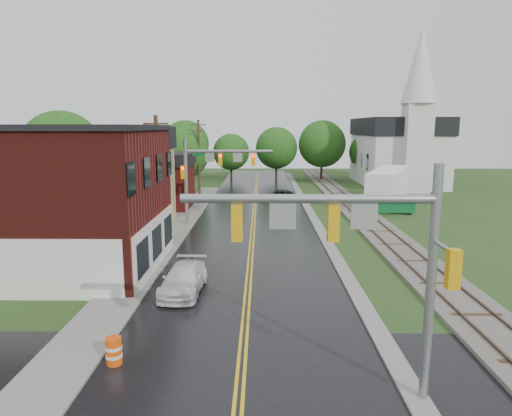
{
  "coord_description": "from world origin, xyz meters",
  "views": [
    {
      "loc": [
        0.67,
        -10.68,
        8.2
      ],
      "look_at": [
        0.37,
        15.59,
        3.5
      ],
      "focal_mm": 32.0,
      "sensor_mm": 36.0,
      "label": 1
    }
  ],
  "objects_px": {
    "utility_pole_b": "(158,176)",
    "suv_dark": "(282,197)",
    "construction_barrel": "(114,351)",
    "tree_left_b": "(63,154)",
    "tree_left_c": "(131,160)",
    "utility_pole_c": "(199,156)",
    "traffic_signal_near": "(359,241)",
    "tree_left_e": "(185,154)",
    "semi_trailer": "(389,184)",
    "traffic_signal_far": "(211,166)",
    "church": "(400,144)",
    "brick_building": "(32,198)",
    "pickup_white": "(184,279)"
  },
  "relations": [
    {
      "from": "utility_pole_b",
      "to": "tree_left_b",
      "type": "height_order",
      "value": "tree_left_b"
    },
    {
      "from": "tree_left_e",
      "to": "construction_barrel",
      "type": "distance_m",
      "value": 42.35
    },
    {
      "from": "church",
      "to": "tree_left_c",
      "type": "bearing_deg",
      "value": -157.76
    },
    {
      "from": "utility_pole_c",
      "to": "tree_left_b",
      "type": "bearing_deg",
      "value": -132.39
    },
    {
      "from": "tree_left_b",
      "to": "traffic_signal_near",
      "type": "bearing_deg",
      "value": -54.51
    },
    {
      "from": "tree_left_b",
      "to": "tree_left_c",
      "type": "bearing_deg",
      "value": 63.44
    },
    {
      "from": "construction_barrel",
      "to": "pickup_white",
      "type": "bearing_deg",
      "value": 79.95
    },
    {
      "from": "tree_left_e",
      "to": "semi_trailer",
      "type": "xyz_separation_m",
      "value": [
        22.93,
        -9.01,
        -2.54
      ]
    },
    {
      "from": "traffic_signal_far",
      "to": "church",
      "type": "bearing_deg",
      "value": 48.73
    },
    {
      "from": "tree_left_b",
      "to": "construction_barrel",
      "type": "distance_m",
      "value": 31.38
    },
    {
      "from": "traffic_signal_near",
      "to": "tree_left_e",
      "type": "height_order",
      "value": "tree_left_e"
    },
    {
      "from": "utility_pole_b",
      "to": "semi_trailer",
      "type": "relative_size",
      "value": 0.75
    },
    {
      "from": "suv_dark",
      "to": "tree_left_c",
      "type": "bearing_deg",
      "value": 177.3
    },
    {
      "from": "utility_pole_b",
      "to": "semi_trailer",
      "type": "bearing_deg",
      "value": 35.49
    },
    {
      "from": "traffic_signal_far",
      "to": "tree_left_b",
      "type": "bearing_deg",
      "value": 161.19
    },
    {
      "from": "traffic_signal_near",
      "to": "church",
      "type": "bearing_deg",
      "value": 72.28
    },
    {
      "from": "utility_pole_b",
      "to": "semi_trailer",
      "type": "xyz_separation_m",
      "value": [
        20.88,
        14.89,
        -2.45
      ]
    },
    {
      "from": "utility_pole_b",
      "to": "tree_left_b",
      "type": "bearing_deg",
      "value": 138.14
    },
    {
      "from": "brick_building",
      "to": "tree_left_c",
      "type": "height_order",
      "value": "brick_building"
    },
    {
      "from": "suv_dark",
      "to": "construction_barrel",
      "type": "xyz_separation_m",
      "value": [
        -7.37,
        -33.56,
        -0.23
      ]
    },
    {
      "from": "traffic_signal_near",
      "to": "utility_pole_b",
      "type": "xyz_separation_m",
      "value": [
        -10.27,
        20.0,
        -0.25
      ]
    },
    {
      "from": "utility_pole_c",
      "to": "construction_barrel",
      "type": "height_order",
      "value": "utility_pole_c"
    },
    {
      "from": "tree_left_c",
      "to": "construction_barrel",
      "type": "relative_size",
      "value": 7.72
    },
    {
      "from": "tree_left_b",
      "to": "suv_dark",
      "type": "bearing_deg",
      "value": 15.26
    },
    {
      "from": "utility_pole_b",
      "to": "pickup_white",
      "type": "relative_size",
      "value": 1.93
    },
    {
      "from": "traffic_signal_near",
      "to": "traffic_signal_far",
      "type": "relative_size",
      "value": 1.0
    },
    {
      "from": "church",
      "to": "construction_barrel",
      "type": "height_order",
      "value": "church"
    },
    {
      "from": "tree_left_b",
      "to": "suv_dark",
      "type": "distance_m",
      "value": 22.09
    },
    {
      "from": "traffic_signal_far",
      "to": "construction_barrel",
      "type": "bearing_deg",
      "value": -92.45
    },
    {
      "from": "brick_building",
      "to": "tree_left_c",
      "type": "bearing_deg",
      "value": 93.14
    },
    {
      "from": "utility_pole_c",
      "to": "tree_left_b",
      "type": "relative_size",
      "value": 0.93
    },
    {
      "from": "tree_left_b",
      "to": "tree_left_e",
      "type": "height_order",
      "value": "tree_left_b"
    },
    {
      "from": "suv_dark",
      "to": "semi_trailer",
      "type": "height_order",
      "value": "semi_trailer"
    },
    {
      "from": "traffic_signal_far",
      "to": "tree_left_b",
      "type": "relative_size",
      "value": 0.76
    },
    {
      "from": "utility_pole_c",
      "to": "brick_building",
      "type": "bearing_deg",
      "value": -101.09
    },
    {
      "from": "brick_building",
      "to": "suv_dark",
      "type": "xyz_separation_m",
      "value": [
        15.4,
        22.56,
        -3.42
      ]
    },
    {
      "from": "traffic_signal_near",
      "to": "tree_left_c",
      "type": "distance_m",
      "value": 41.67
    },
    {
      "from": "church",
      "to": "brick_building",
      "type": "bearing_deg",
      "value": -129.98
    },
    {
      "from": "traffic_signal_near",
      "to": "pickup_white",
      "type": "relative_size",
      "value": 1.58
    },
    {
      "from": "suv_dark",
      "to": "tree_left_b",
      "type": "bearing_deg",
      "value": -159.51
    },
    {
      "from": "brick_building",
      "to": "semi_trailer",
      "type": "relative_size",
      "value": 1.19
    },
    {
      "from": "semi_trailer",
      "to": "construction_barrel",
      "type": "height_order",
      "value": "semi_trailer"
    },
    {
      "from": "traffic_signal_far",
      "to": "utility_pole_c",
      "type": "height_order",
      "value": "utility_pole_c"
    },
    {
      "from": "brick_building",
      "to": "tree_left_c",
      "type": "distance_m",
      "value": 24.94
    },
    {
      "from": "traffic_signal_near",
      "to": "tree_left_e",
      "type": "distance_m",
      "value": 45.59
    },
    {
      "from": "utility_pole_b",
      "to": "tree_left_c",
      "type": "xyz_separation_m",
      "value": [
        -7.05,
        17.9,
        -0.21
      ]
    },
    {
      "from": "utility_pole_c",
      "to": "semi_trailer",
      "type": "bearing_deg",
      "value": -18.8
    },
    {
      "from": "brick_building",
      "to": "traffic_signal_far",
      "type": "relative_size",
      "value": 1.95
    },
    {
      "from": "utility_pole_b",
      "to": "suv_dark",
      "type": "xyz_separation_m",
      "value": [
        9.72,
        15.56,
        -3.99
      ]
    },
    {
      "from": "tree_left_c",
      "to": "suv_dark",
      "type": "bearing_deg",
      "value": -7.93
    }
  ]
}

